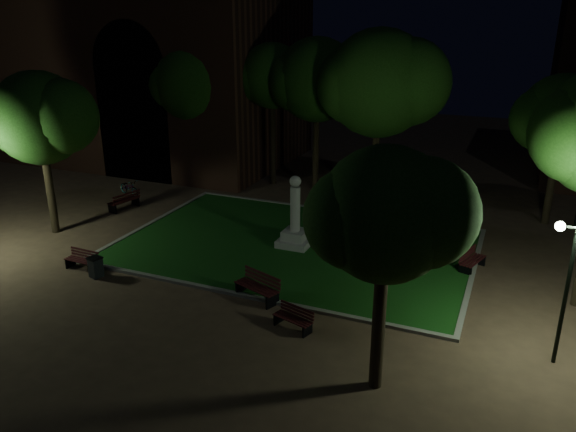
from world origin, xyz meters
name	(u,v)px	position (x,y,z in m)	size (l,w,h in m)	color
ground	(277,264)	(0.00, 0.00, 0.00)	(80.00, 80.00, 0.00)	brown
lawn	(295,246)	(0.00, 2.00, 0.04)	(15.00, 10.00, 0.08)	#164813
lawn_kerb	(295,245)	(0.00, 2.00, 0.06)	(15.40, 10.40, 0.12)	slate
monument	(295,227)	(0.00, 2.00, 0.96)	(1.40, 1.40, 3.20)	#A09C94
building_main	(146,50)	(-15.86, 13.79, 7.38)	(20.00, 12.00, 15.00)	#47271C
tree_west	(41,118)	(-11.07, -0.75, 5.42)	(5.11, 4.17, 7.51)	black
tree_north_wl	(273,76)	(-4.87, 10.62, 6.40)	(4.59, 3.75, 8.29)	black
tree_north_er	(382,84)	(1.80, 9.11, 6.45)	(6.74, 5.50, 9.20)	black
tree_ne	(564,118)	(10.39, 9.53, 5.25)	(4.94, 4.03, 7.27)	black
tree_se	(388,215)	(5.86, -6.31, 5.07)	(4.31, 3.52, 6.84)	black
tree_nw	(202,82)	(-9.21, 9.97, 5.94)	(6.77, 5.53, 8.70)	black
tree_far_north	(319,80)	(-1.97, 10.21, 6.35)	(5.67, 4.63, 8.67)	black
lamppost_se	(571,268)	(10.42, -3.15, 3.09)	(1.18, 0.28, 4.42)	black
lamppost_nw	(173,127)	(-11.35, 9.72, 3.17)	(1.18, 0.28, 4.54)	black
bench_near_left	(258,287)	(0.59, -3.01, 0.47)	(1.91, 1.21, 0.99)	black
bench_near_right	(294,319)	(2.55, -4.39, 0.36)	(1.47, 0.86, 0.76)	black
bench_west_near	(83,260)	(-7.08, -3.47, 0.37)	(1.46, 0.55, 0.79)	black
bench_left_side	(125,201)	(-10.18, 3.16, 0.45)	(0.96, 1.82, 0.95)	black
bench_right_side	(471,261)	(7.46, 2.56, 0.40)	(0.97, 1.62, 0.84)	black
bench_far_side	(366,202)	(1.56, 8.01, 0.47)	(1.88, 0.85, 1.00)	black
trash_bin	(96,267)	(-6.09, -3.84, 0.42)	(0.59, 0.59, 0.83)	black
bicycle	(129,187)	(-11.56, 5.31, 0.45)	(0.60, 1.71, 0.90)	black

